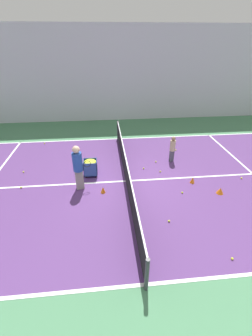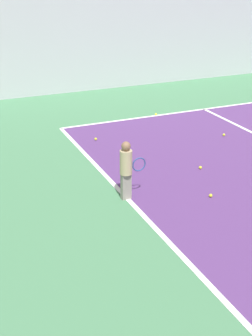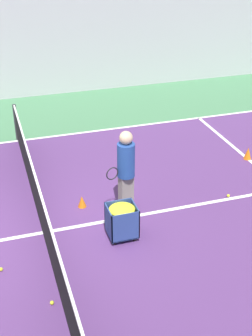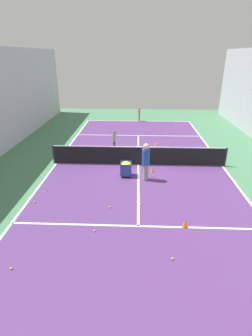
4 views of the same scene
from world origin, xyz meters
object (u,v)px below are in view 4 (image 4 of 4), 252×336
(child_midcourt, at_px, (114,139))
(ball_cart, at_px, (126,166))
(tennis_net, at_px, (139,155))
(training_cone_0, at_px, (156,143))
(coach_at_net, at_px, (146,159))
(training_cone_1, at_px, (185,223))
(player_near_baseline, at_px, (139,114))

(child_midcourt, xyz_separation_m, ball_cart, (-0.91, 3.83, -0.21))
(tennis_net, relative_size, training_cone_0, 35.55)
(training_cone_0, bearing_deg, ball_cart, 69.73)
(coach_at_net, height_order, training_cone_1, coach_at_net)
(tennis_net, height_order, player_near_baseline, player_near_baseline)
(tennis_net, xyz_separation_m, ball_cart, (0.62, 1.47, -0.03))
(child_midcourt, xyz_separation_m, training_cone_1, (-3.16, 7.97, -0.57))
(child_midcourt, height_order, ball_cart, child_midcourt)
(child_midcourt, distance_m, training_cone_1, 8.59)
(training_cone_1, bearing_deg, tennis_net, -73.80)
(player_near_baseline, bearing_deg, training_cone_0, 8.41)
(tennis_net, distance_m, coach_at_net, 1.95)
(player_near_baseline, distance_m, coach_at_net, 12.09)
(coach_at_net, xyz_separation_m, ball_cart, (0.95, -0.38, -0.54))
(ball_cart, relative_size, training_cone_0, 2.77)
(coach_at_net, relative_size, child_midcourt, 1.45)
(tennis_net, height_order, ball_cart, tennis_net)
(ball_cart, bearing_deg, child_midcourt, -76.60)
(tennis_net, xyz_separation_m, training_cone_1, (-1.63, 5.61, -0.38))
(child_midcourt, relative_size, training_cone_1, 3.96)
(player_near_baseline, bearing_deg, coach_at_net, -0.05)
(tennis_net, bearing_deg, player_near_baseline, -90.37)
(player_near_baseline, relative_size, child_midcourt, 0.92)
(ball_cart, height_order, training_cone_0, ball_cart)
(player_near_baseline, bearing_deg, child_midcourt, -12.75)
(ball_cart, height_order, training_cone_1, ball_cart)
(training_cone_0, bearing_deg, training_cone_1, 92.60)
(ball_cart, distance_m, training_cone_0, 5.31)
(tennis_net, relative_size, coach_at_net, 5.14)
(tennis_net, height_order, training_cone_1, tennis_net)
(tennis_net, height_order, child_midcourt, child_midcourt)
(player_near_baseline, xyz_separation_m, training_cone_1, (-1.57, 15.85, -0.51))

